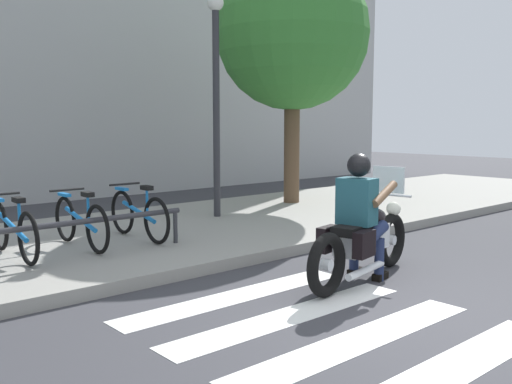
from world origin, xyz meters
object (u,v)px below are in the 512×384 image
(bicycle_2, at_px, (80,222))
(bicycle_3, at_px, (139,214))
(bike_rack, at_px, (66,227))
(street_lamp, at_px, (216,86))
(motorcycle, at_px, (363,240))
(tree_near_rack, at_px, (293,34))
(rider, at_px, (360,208))
(bicycle_1, at_px, (13,230))

(bicycle_2, height_order, bicycle_3, bicycle_3)
(bicycle_3, height_order, bike_rack, bicycle_3)
(street_lamp, bearing_deg, motorcycle, -103.38)
(street_lamp, xyz_separation_m, tree_near_rack, (2.25, 0.40, 1.14))
(rider, height_order, bicycle_3, rider)
(bicycle_3, bearing_deg, bike_rack, -156.83)
(bicycle_1, bearing_deg, street_lamp, 12.69)
(bicycle_3, distance_m, street_lamp, 2.93)
(bicycle_2, relative_size, bike_rack, 0.51)
(rider, relative_size, bicycle_1, 0.86)
(motorcycle, height_order, street_lamp, street_lamp)
(rider, height_order, bike_rack, rider)
(bicycle_1, xyz_separation_m, bicycle_3, (1.73, -0.00, 0.00))
(bicycle_1, height_order, street_lamp, street_lamp)
(rider, bearing_deg, tree_near_rack, 53.18)
(bicycle_3, distance_m, tree_near_rack, 5.41)
(rider, height_order, bicycle_1, rider)
(rider, distance_m, bicycle_1, 4.17)
(bicycle_1, xyz_separation_m, bicycle_2, (0.86, -0.00, -0.00))
(rider, distance_m, bicycle_2, 3.65)
(bike_rack, xyz_separation_m, street_lamp, (3.34, 1.40, 1.85))
(bike_rack, height_order, tree_near_rack, tree_near_rack)
(motorcycle, xyz_separation_m, rider, (-0.08, -0.01, 0.37))
(bicycle_1, relative_size, street_lamp, 0.43)
(bike_rack, bearing_deg, rider, -47.58)
(motorcycle, bearing_deg, bicycle_3, 109.75)
(rider, xyz_separation_m, bike_rack, (-2.33, 2.55, -0.28))
(motorcycle, distance_m, street_lamp, 4.49)
(bicycle_2, bearing_deg, bicycle_3, -0.03)
(bike_rack, distance_m, street_lamp, 4.07)
(bicycle_2, distance_m, bicycle_3, 0.86)
(bicycle_1, relative_size, bike_rack, 0.53)
(rider, height_order, tree_near_rack, tree_near_rack)
(bicycle_3, xyz_separation_m, tree_near_rack, (4.29, 1.25, 3.05))
(rider, bearing_deg, street_lamp, 75.63)
(street_lamp, bearing_deg, bicycle_2, -163.73)
(motorcycle, relative_size, bicycle_3, 1.39)
(street_lamp, bearing_deg, bicycle_3, -157.45)
(motorcycle, bearing_deg, tree_near_rack, 53.75)
(bicycle_1, bearing_deg, bicycle_3, -0.02)
(motorcycle, bearing_deg, rider, -171.23)
(bicycle_3, relative_size, tree_near_rack, 0.31)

